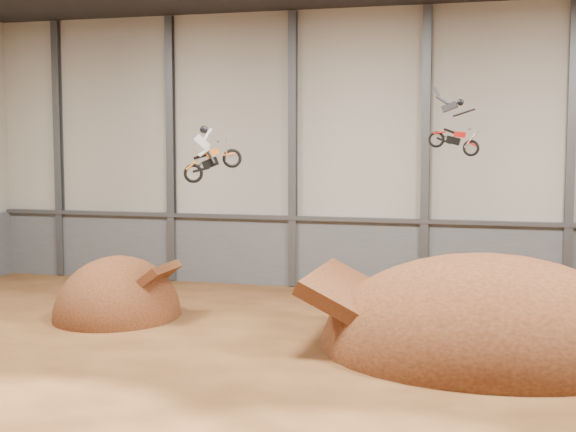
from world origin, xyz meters
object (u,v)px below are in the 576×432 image
object	(u,v)px
takeoff_ramp	(118,317)
fmx_rider_a	(216,147)
fmx_rider_b	(452,122)
landing_ramp	(486,350)

from	to	relation	value
takeoff_ramp	fmx_rider_a	xyz separation A→B (m)	(5.15, -1.78, 7.22)
fmx_rider_a	fmx_rider_b	xyz separation A→B (m)	(8.77, 0.11, 0.90)
takeoff_ramp	fmx_rider_a	distance (m)	9.05
landing_ramp	fmx_rider_b	size ratio (longest dim) A/B	4.95
takeoff_ramp	landing_ramp	xyz separation A→B (m)	(15.26, -1.52, 0.00)
landing_ramp	fmx_rider_b	distance (m)	8.23
fmx_rider_b	takeoff_ramp	bearing A→B (deg)	177.70
fmx_rider_a	landing_ramp	bearing A→B (deg)	-22.37
takeoff_ramp	landing_ramp	size ratio (longest dim) A/B	0.50
fmx_rider_a	fmx_rider_b	bearing A→B (deg)	-23.11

